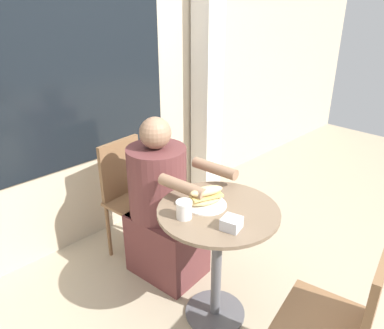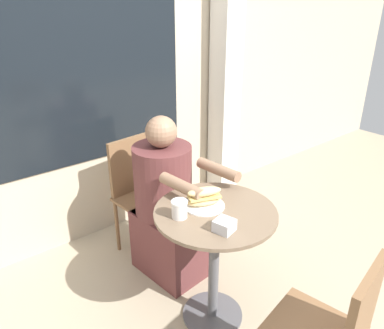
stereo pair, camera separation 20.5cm
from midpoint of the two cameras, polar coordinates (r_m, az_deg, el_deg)
name	(u,v)px [view 2 (the right image)]	position (r m, az deg, el deg)	size (l,w,h in m)	color
ground_plane	(212,315)	(2.48, 5.66, -21.95)	(8.00, 8.00, 0.00)	tan
storefront_wall	(94,55)	(2.82, -12.68, 15.88)	(8.00, 0.09, 2.80)	#B7A88E
lattice_pillar	(226,69)	(3.39, 6.96, 14.17)	(0.21, 0.21, 2.40)	beige
cafe_table	(215,242)	(2.13, 6.27, -11.81)	(0.66, 0.66, 0.75)	brown
diner_chair	(138,186)	(2.75, -6.08, -3.27)	(0.42, 0.42, 0.87)	brown
seated_diner	(168,210)	(2.52, -1.37, -6.99)	(0.44, 0.71, 1.12)	brown
sandwich_on_plate	(204,198)	(2.02, 4.79, -5.25)	(0.22, 0.22, 0.11)	white
drink_cup	(179,209)	(1.92, 1.13, -6.89)	(0.09, 0.09, 0.09)	silver
napkin_box	(224,226)	(1.85, 8.17, -9.30)	(0.11, 0.11, 0.06)	silver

